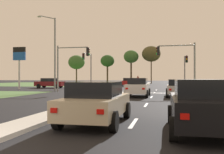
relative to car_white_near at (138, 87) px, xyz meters
The scene contains 37 objects.
ground_plane 12.27m from the car_white_near, 100.91° to the left, with size 200.00×200.00×0.00m, color black.
grass_verge_far_left 45.92m from the car_white_near, 127.29° to the left, with size 35.00×35.00×0.01m, color #476B38.
median_island_near 7.39m from the car_white_near, 108.37° to the right, with size 1.20×22.00×0.14m, color #ADA89E.
median_island_far 37.10m from the car_white_near, 93.58° to the left, with size 1.20×36.00×0.14m, color #ADA89E.
lane_dash_near 12.62m from the car_white_near, 84.61° to the right, with size 0.14×2.00×0.01m, color silver.
lane_dash_second 6.69m from the car_white_near, 79.73° to the right, with size 0.14×2.00×0.01m, color silver.
lane_dash_third 1.53m from the car_white_near, 24.27° to the right, with size 0.14×2.00×0.01m, color silver.
lane_dash_fourth 5.65m from the car_white_near, 77.78° to the left, with size 0.14×2.00×0.01m, color silver.
lane_dash_fifth 11.56m from the car_white_near, 84.11° to the left, with size 0.14×2.00×0.01m, color silver.
edge_line_right 7.54m from the car_white_near, 52.82° to the right, with size 0.14×24.00×0.01m, color silver.
stop_bar_near 5.30m from the car_white_near, 73.55° to the left, with size 6.40×0.50×0.01m, color silver.
crosswalk_bar_near 11.10m from the car_white_near, 141.94° to the left, with size 0.70×2.80×0.01m, color silver.
crosswalk_bar_second 10.22m from the car_white_near, 137.95° to the left, with size 0.70×2.80×0.01m, color silver.
crosswalk_bar_third 9.40m from the car_white_near, 133.24° to the left, with size 0.70×2.80×0.01m, color silver.
crosswalk_bar_fourth 8.66m from the car_white_near, 127.66° to the left, with size 0.70×2.80×0.01m, color silver.
crosswalk_bar_fifth 8.01m from the car_white_near, 121.10° to the left, with size 0.70×2.80×0.01m, color silver.
crosswalk_bar_sixth 7.48m from the car_white_near, 113.50° to the left, with size 0.70×2.80×0.01m, color silver.
crosswalk_bar_seventh 7.11m from the car_white_near, 104.91° to the left, with size 0.70×2.80×0.01m, color silver.
crosswalk_bar_eighth 6.90m from the car_white_near, 95.58° to the left, with size 0.70×2.80×0.01m, color silver.
car_white_near is the anchor object (origin of this frame).
car_navy_second 34.56m from the car_white_near, 97.80° to the left, with size 2.01×4.52×1.54m.
car_black_third 13.99m from the car_white_near, 75.83° to the right, with size 2.08×4.18×1.58m.
car_maroon_fourth 20.95m from the car_white_near, 136.98° to the left, with size 4.53×1.98×1.53m.
car_red_fifth 25.32m from the car_white_near, 100.36° to the left, with size 1.98×4.33×1.55m.
car_beige_sixth 12.83m from the car_white_near, 90.50° to the right, with size 2.01×4.16×1.48m.
car_silver_seventh 3.38m from the car_white_near, ahead, with size 2.00×4.36×1.48m.
traffic_signal_far_right 18.14m from the car_white_near, 72.88° to the left, with size 0.32×3.93×5.00m.
traffic_signal_near_right 7.19m from the car_white_near, 54.91° to the left, with size 4.03×0.32×5.25m.
traffic_signal_near_left 10.45m from the car_white_near, 147.37° to the left, with size 3.99×0.32×5.33m.
traffic_signal_far_left 20.00m from the car_white_near, 120.12° to the left, with size 0.32×4.31×5.63m.
street_lamp_second 12.89m from the car_white_near, 151.11° to the left, with size 1.45×2.01×8.76m.
pedestrian_at_median 22.61m from the car_white_near, 96.13° to the left, with size 0.34×0.34×1.85m.
fuel_price_totem 19.76m from the car_white_near, 152.28° to the left, with size 1.80×0.24×5.81m.
treeline_near 51.87m from the car_white_near, 116.15° to the left, with size 4.75×4.75×8.08m.
treeline_second 46.67m from the car_white_near, 106.44° to the left, with size 3.77×3.77×7.80m.
treeline_third 46.61m from the car_white_near, 98.42° to the left, with size 4.06×4.06×9.08m.
treeline_fourth 46.43m from the car_white_near, 91.67° to the left, with size 4.98×4.98×10.12m.
Camera 1 is at (4.60, -3.39, 1.64)m, focal length 39.71 mm.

